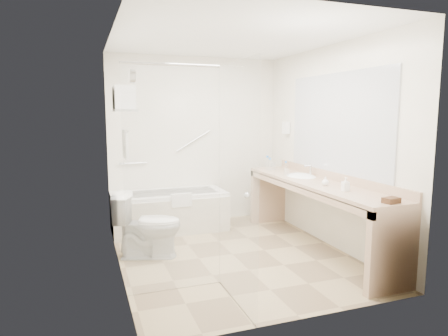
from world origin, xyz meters
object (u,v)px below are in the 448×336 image
object	(u,v)px
toilet	(148,225)
water_bottle_left	(270,165)
bathtub	(169,211)
amenity_basket	(391,200)
vanity_counter	(315,198)

from	to	relation	value
toilet	water_bottle_left	distance (m)	1.98
bathtub	water_bottle_left	xyz separation A→B (m)	(1.37, -0.43, 0.66)
amenity_basket	water_bottle_left	xyz separation A→B (m)	(-0.16, 2.21, 0.06)
toilet	amenity_basket	world-z (taller)	amenity_basket
bathtub	water_bottle_left	world-z (taller)	water_bottle_left
bathtub	vanity_counter	world-z (taller)	vanity_counter
bathtub	water_bottle_left	distance (m)	1.58
water_bottle_left	toilet	bearing A→B (deg)	-163.40
bathtub	water_bottle_left	bearing A→B (deg)	-17.44
vanity_counter	toilet	xyz separation A→B (m)	(-1.97, 0.42, -0.26)
bathtub	toilet	bearing A→B (deg)	-114.82
vanity_counter	water_bottle_left	distance (m)	1.01
vanity_counter	toilet	world-z (taller)	vanity_counter
bathtub	vanity_counter	bearing A→B (deg)	-42.35
amenity_basket	water_bottle_left	size ratio (longest dim) A/B	0.82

